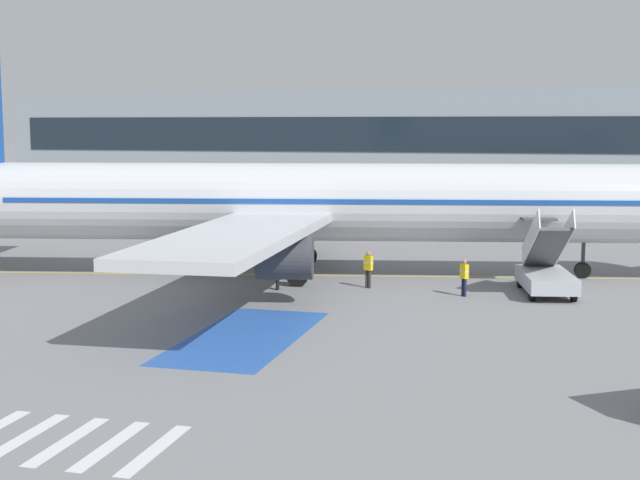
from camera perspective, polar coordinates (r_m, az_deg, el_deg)
ground_plane at (r=47.33m, az=2.58°, el=-2.27°), size 600.00×600.00×0.00m
apron_leadline_yellow at (r=47.18m, az=0.97°, el=-2.29°), size 79.33×16.07×0.01m
apron_stand_patch_blue at (r=33.88m, az=-4.78°, el=-6.17°), size 4.04×9.72×0.01m
apron_walkway_bar_1 at (r=24.49m, az=-18.34°, el=-11.87°), size 0.44×3.60×0.01m
apron_walkway_bar_2 at (r=23.88m, az=-15.87°, el=-12.27°), size 0.44×3.60×0.01m
apron_walkway_bar_3 at (r=23.32m, az=-13.26°, el=-12.67°), size 0.44×3.60×0.01m
apron_walkway_bar_4 at (r=22.81m, az=-10.53°, el=-13.07°), size 0.44×3.60×0.01m
airliner at (r=46.71m, az=0.17°, el=2.46°), size 47.30×36.56×12.05m
boarding_stairs_forward at (r=43.22m, az=14.27°, el=-2.05°), size 3.10×5.51×4.22m
fuel_tanker at (r=73.76m, az=-0.20°, el=2.49°), size 9.74×3.17×3.27m
ground_crew_0 at (r=43.02m, az=-2.74°, el=-1.89°), size 0.28×0.45×1.73m
ground_crew_1 at (r=43.50m, az=3.11°, el=-1.71°), size 0.48×0.37×1.83m
ground_crew_2 at (r=41.88m, az=9.22°, el=-2.22°), size 0.45×0.48×1.75m
terminal_building at (r=115.09m, az=9.67°, el=6.39°), size 123.54×12.10×12.30m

